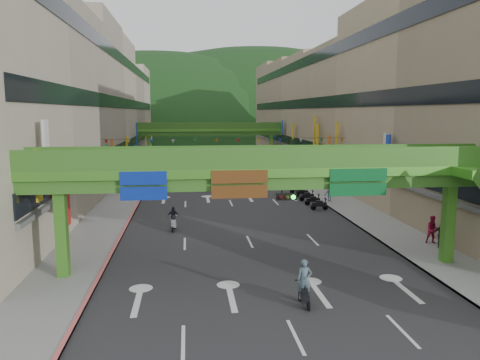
% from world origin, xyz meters
% --- Properties ---
extents(ground, '(320.00, 320.00, 0.00)m').
position_xyz_m(ground, '(0.00, 0.00, 0.00)').
color(ground, black).
rests_on(ground, ground).
extents(road_slab, '(18.00, 140.00, 0.02)m').
position_xyz_m(road_slab, '(0.00, 50.00, 0.01)').
color(road_slab, '#28282B').
rests_on(road_slab, ground).
extents(sidewalk_left, '(4.00, 140.00, 0.15)m').
position_xyz_m(sidewalk_left, '(-11.00, 50.00, 0.07)').
color(sidewalk_left, gray).
rests_on(sidewalk_left, ground).
extents(sidewalk_right, '(4.00, 140.00, 0.15)m').
position_xyz_m(sidewalk_right, '(11.00, 50.00, 0.07)').
color(sidewalk_right, gray).
rests_on(sidewalk_right, ground).
extents(curb_left, '(0.20, 140.00, 0.18)m').
position_xyz_m(curb_left, '(-9.10, 50.00, 0.09)').
color(curb_left, '#CC5959').
rests_on(curb_left, ground).
extents(curb_right, '(0.20, 140.00, 0.18)m').
position_xyz_m(curb_right, '(9.10, 50.00, 0.09)').
color(curb_right, gray).
rests_on(curb_right, ground).
extents(building_row_left, '(12.80, 95.00, 19.00)m').
position_xyz_m(building_row_left, '(-18.93, 50.00, 9.46)').
color(building_row_left, '#9E937F').
rests_on(building_row_left, ground).
extents(building_row_right, '(12.80, 95.00, 19.00)m').
position_xyz_m(building_row_right, '(18.93, 50.00, 9.46)').
color(building_row_right, gray).
rests_on(building_row_right, ground).
extents(overpass_near, '(28.00, 12.27, 7.10)m').
position_xyz_m(overpass_near, '(0.93, 5.38, 5.21)').
color(overpass_near, '#4C9E2D').
rests_on(overpass_near, ground).
extents(overpass_far, '(28.00, 2.20, 7.10)m').
position_xyz_m(overpass_far, '(0.00, 65.00, 5.40)').
color(overpass_far, '#4C9E2D').
rests_on(overpass_far, ground).
extents(hill_left, '(168.00, 140.00, 112.00)m').
position_xyz_m(hill_left, '(-15.00, 160.00, 0.00)').
color(hill_left, '#1C4419').
rests_on(hill_left, ground).
extents(hill_right, '(208.00, 176.00, 128.00)m').
position_xyz_m(hill_right, '(25.00, 180.00, 0.00)').
color(hill_right, '#1C4419').
rests_on(hill_right, ground).
extents(bunting_string, '(26.00, 0.36, 0.47)m').
position_xyz_m(bunting_string, '(0.00, 30.00, 5.96)').
color(bunting_string, black).
rests_on(bunting_string, ground).
extents(scooter_rider_near, '(0.73, 1.60, 2.22)m').
position_xyz_m(scooter_rider_near, '(1.10, 1.00, 1.06)').
color(scooter_rider_near, black).
rests_on(scooter_rider_near, ground).
extents(scooter_rider_mid, '(0.98, 1.60, 2.20)m').
position_xyz_m(scooter_rider_mid, '(4.20, 36.16, 1.15)').
color(scooter_rider_mid, black).
rests_on(scooter_rider_mid, ground).
extents(scooter_rider_left, '(0.91, 1.60, 1.86)m').
position_xyz_m(scooter_rider_left, '(-5.37, 15.79, 0.91)').
color(scooter_rider_left, gray).
rests_on(scooter_rider_left, ground).
extents(scooter_rider_far, '(0.98, 1.58, 2.15)m').
position_xyz_m(scooter_rider_far, '(-3.97, 44.81, 1.10)').
color(scooter_rider_far, maroon).
rests_on(scooter_rider_far, ground).
extents(parked_scooter_row, '(1.60, 9.35, 1.08)m').
position_xyz_m(parked_scooter_row, '(7.80, 26.24, 0.52)').
color(parked_scooter_row, black).
rests_on(parked_scooter_row, ground).
extents(car_silver, '(2.23, 4.85, 1.54)m').
position_xyz_m(car_silver, '(-2.12, 35.52, 0.77)').
color(car_silver, '#96979E').
rests_on(car_silver, ground).
extents(car_yellow, '(2.39, 4.67, 1.52)m').
position_xyz_m(car_yellow, '(5.56, 53.81, 0.76)').
color(car_yellow, yellow).
rests_on(car_yellow, ground).
extents(pedestrian_red, '(1.08, 0.93, 1.90)m').
position_xyz_m(pedestrian_red, '(12.20, 9.75, 0.95)').
color(pedestrian_red, '#A0143A').
rests_on(pedestrian_red, ground).
extents(pedestrian_dark, '(1.11, 0.72, 1.75)m').
position_xyz_m(pedestrian_dark, '(12.20, 8.71, 0.87)').
color(pedestrian_dark, black).
rests_on(pedestrian_dark, ground).
extents(pedestrian_blue, '(0.78, 0.51, 1.63)m').
position_xyz_m(pedestrian_blue, '(9.80, 25.28, 0.81)').
color(pedestrian_blue, '#354B5D').
rests_on(pedestrian_blue, ground).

